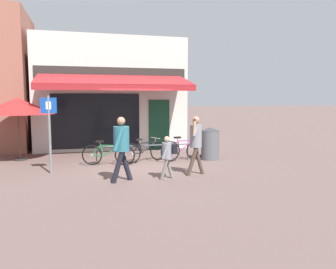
% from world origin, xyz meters
% --- Properties ---
extents(ground_plane, '(160.00, 160.00, 0.00)m').
position_xyz_m(ground_plane, '(0.00, 0.00, 0.00)').
color(ground_plane, brown).
extents(shop_front, '(6.34, 4.97, 4.72)m').
position_xyz_m(shop_front, '(-0.64, 4.66, 2.36)').
color(shop_front, beige).
rests_on(shop_front, ground_plane).
extents(bike_rack_rail, '(3.28, 0.04, 0.57)m').
position_xyz_m(bike_rack_rail, '(0.11, 0.60, 0.47)').
color(bike_rack_rail, '#47494F').
rests_on(bike_rack_rail, ground_plane).
extents(bicycle_green, '(1.69, 0.67, 0.80)m').
position_xyz_m(bicycle_green, '(-1.12, 0.27, 0.36)').
color(bicycle_green, black).
rests_on(bicycle_green, ground_plane).
extents(bicycle_black, '(1.61, 0.76, 0.81)m').
position_xyz_m(bicycle_black, '(0.16, 0.55, 0.36)').
color(bicycle_black, black).
rests_on(bicycle_black, ground_plane).
extents(bicycle_purple, '(1.70, 0.51, 0.88)m').
position_xyz_m(bicycle_purple, '(1.45, 0.38, 0.38)').
color(bicycle_purple, black).
rests_on(bicycle_purple, ground_plane).
extents(pedestrian_adult, '(0.60, 0.51, 1.67)m').
position_xyz_m(pedestrian_adult, '(1.16, -1.73, 1.03)').
color(pedestrian_adult, '#47382D').
rests_on(pedestrian_adult, ground_plane).
extents(pedestrian_child, '(0.50, 0.40, 1.16)m').
position_xyz_m(pedestrian_child, '(0.28, -1.99, 0.72)').
color(pedestrian_child, slate).
rests_on(pedestrian_child, ground_plane).
extents(pedestrian_second_adult, '(0.60, 0.65, 1.70)m').
position_xyz_m(pedestrian_second_adult, '(-0.95, -1.94, 1.02)').
color(pedestrian_second_adult, black).
rests_on(pedestrian_second_adult, ground_plane).
extents(litter_bin, '(0.64, 0.64, 1.15)m').
position_xyz_m(litter_bin, '(2.45, 0.36, 0.58)').
color(litter_bin, '#515459').
rests_on(litter_bin, ground_plane).
extents(parking_sign, '(0.44, 0.07, 2.23)m').
position_xyz_m(parking_sign, '(-2.82, -0.50, 1.38)').
color(parking_sign, slate).
rests_on(parking_sign, ground_plane).
extents(cafe_parasol, '(2.48, 2.48, 2.18)m').
position_xyz_m(cafe_parasol, '(-4.04, 1.96, 1.89)').
color(cafe_parasol, '#4C3D2D').
rests_on(cafe_parasol, ground_plane).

